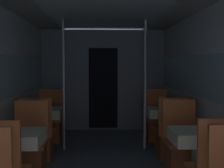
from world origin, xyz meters
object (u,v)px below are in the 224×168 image
dining_table_right_2 (163,115)px  chair_left_far_2 (51,126)px  dining_table_right_1 (196,140)px  chair_left_far_1 (29,154)px  chair_right_far_1 (182,152)px  chair_right_far_2 (157,125)px  support_pole_right_2 (145,85)px  dining_table_left_2 (45,115)px  support_pole_left_2 (64,85)px  dining_table_left_1 (17,142)px  chair_left_near_2 (39,141)px  chair_right_near_2 (171,140)px

dining_table_right_2 → chair_left_far_2: bearing=164.0°
dining_table_right_1 → chair_left_far_1: bearing=164.0°
chair_left_far_2 → dining_table_right_1: size_ratio=1.38×
chair_right_far_1 → chair_right_far_2: bearing=-90.0°
chair_left_far_1 → support_pole_right_2: (1.72, 1.24, 0.82)m
dining_table_left_2 → chair_right_far_2: bearing=16.0°
chair_left_far_2 → support_pole_right_2: support_pole_right_2 is taller
support_pole_left_2 → chair_left_far_2: bearing=118.8°
dining_table_left_1 → dining_table_right_1: same height
support_pole_left_2 → dining_table_right_2: support_pole_left_2 is taller
dining_table_left_2 → dining_table_right_2: bearing=0.0°
chair_right_far_2 → support_pole_right_2: size_ratio=0.44×
chair_left_far_1 → chair_right_far_2: 2.74m
chair_left_far_2 → support_pole_left_2: bearing=118.8°
dining_table_right_1 → chair_right_far_2: (0.00, 2.41, -0.31)m
dining_table_left_1 → support_pole_right_2: (1.72, 1.82, 0.52)m
dining_table_left_1 → chair_right_far_2: 3.17m
chair_left_near_2 → chair_right_near_2: same height
dining_table_left_1 → chair_left_near_2: chair_left_near_2 is taller
dining_table_left_1 → chair_right_far_1: (2.04, 0.59, -0.31)m
chair_left_far_1 → dining_table_left_2: 1.27m
chair_right_near_2 → chair_right_far_2: bearing=90.0°
support_pole_left_2 → chair_right_far_2: 2.00m
chair_right_far_1 → chair_right_near_2: same height
chair_left_near_2 → dining_table_right_1: (2.04, -1.24, 0.31)m
chair_right_near_2 → chair_left_far_2: bearing=150.1°
chair_left_near_2 → support_pole_right_2: support_pole_right_2 is taller
chair_left_far_2 → dining_table_right_2: bearing=164.0°
chair_left_far_2 → chair_right_far_2: (2.04, 0.00, 0.00)m
chair_left_far_1 → dining_table_right_2: bearing=-148.8°
dining_table_left_2 → dining_table_right_1: 2.74m
chair_left_far_1 → chair_right_far_1: 2.04m
chair_left_far_1 → support_pole_left_2: bearing=-104.6°
chair_left_near_2 → chair_left_far_1: bearing=-90.0°
chair_right_far_2 → support_pole_right_2: (-0.32, -0.59, 0.82)m
dining_table_left_1 → chair_right_far_1: size_ratio=0.73×
chair_left_near_2 → support_pole_right_2: (1.72, 0.59, 0.82)m
dining_table_left_1 → chair_left_far_1: bearing=90.0°
chair_right_far_1 → chair_right_near_2: 0.65m
chair_left_far_1 → support_pole_right_2: 2.27m
chair_left_far_2 → dining_table_right_1: 3.17m
chair_left_far_1 → support_pole_left_2: support_pole_left_2 is taller
support_pole_left_2 → chair_right_far_1: size_ratio=2.27×
chair_left_far_1 → support_pole_left_2: (0.32, 1.24, 0.82)m
chair_right_far_2 → dining_table_left_2: bearing=16.0°
dining_table_right_2 → chair_right_near_2: (0.00, -0.59, -0.31)m
dining_table_left_1 → chair_right_far_2: (2.04, 2.41, -0.31)m
chair_right_far_2 → dining_table_right_1: bearing=90.0°
dining_table_left_2 → dining_table_right_2: (2.04, 0.00, 0.00)m
dining_table_left_2 → dining_table_right_1: bearing=-41.7°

